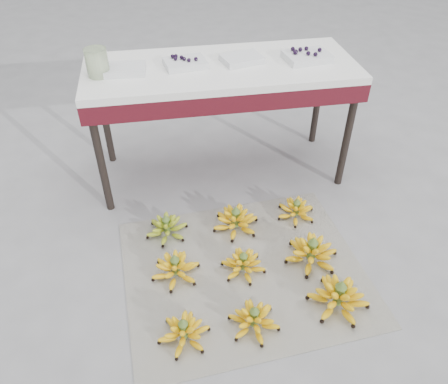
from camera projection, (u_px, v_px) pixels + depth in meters
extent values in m
plane|color=gray|center=(247.00, 263.00, 2.38)|extent=(60.00, 60.00, 0.00)
cube|color=silver|center=(244.00, 271.00, 2.33)|extent=(1.32, 1.14, 0.01)
ellipsoid|color=yellow|center=(184.00, 333.00, 2.00)|extent=(0.26, 0.26, 0.07)
ellipsoid|color=yellow|center=(184.00, 330.00, 1.98)|extent=(0.18, 0.18, 0.05)
ellipsoid|color=yellow|center=(183.00, 326.00, 1.96)|extent=(0.12, 0.12, 0.04)
cylinder|color=#4D6928|center=(184.00, 330.00, 1.98)|extent=(0.04, 0.04, 0.10)
cone|color=#4D6928|center=(183.00, 322.00, 1.94)|extent=(0.05, 0.05, 0.04)
ellipsoid|color=yellow|center=(254.00, 321.00, 2.04)|extent=(0.32, 0.32, 0.07)
ellipsoid|color=yellow|center=(254.00, 317.00, 2.03)|extent=(0.22, 0.22, 0.05)
ellipsoid|color=yellow|center=(254.00, 313.00, 2.01)|extent=(0.15, 0.15, 0.04)
cylinder|color=#4D6928|center=(254.00, 317.00, 2.03)|extent=(0.04, 0.04, 0.10)
cone|color=#4D6928|center=(255.00, 309.00, 1.99)|extent=(0.05, 0.05, 0.04)
ellipsoid|color=yellow|center=(338.00, 299.00, 2.13)|extent=(0.36, 0.36, 0.09)
ellipsoid|color=yellow|center=(339.00, 294.00, 2.11)|extent=(0.26, 0.26, 0.07)
ellipsoid|color=yellow|center=(340.00, 290.00, 2.09)|extent=(0.17, 0.17, 0.05)
cylinder|color=#4D6928|center=(339.00, 294.00, 2.11)|extent=(0.05, 0.05, 0.12)
cone|color=#4D6928|center=(342.00, 284.00, 2.06)|extent=(0.06, 0.06, 0.04)
ellipsoid|color=yellow|center=(176.00, 270.00, 2.28)|extent=(0.29, 0.29, 0.08)
ellipsoid|color=yellow|center=(175.00, 266.00, 2.26)|extent=(0.20, 0.20, 0.06)
ellipsoid|color=yellow|center=(175.00, 262.00, 2.24)|extent=(0.13, 0.13, 0.05)
cylinder|color=#4D6928|center=(175.00, 266.00, 2.26)|extent=(0.04, 0.04, 0.10)
cone|color=#4D6928|center=(174.00, 257.00, 2.22)|extent=(0.05, 0.05, 0.04)
ellipsoid|color=yellow|center=(243.00, 266.00, 2.31)|extent=(0.31, 0.31, 0.07)
ellipsoid|color=yellow|center=(243.00, 262.00, 2.29)|extent=(0.22, 0.22, 0.05)
ellipsoid|color=yellow|center=(244.00, 258.00, 2.28)|extent=(0.14, 0.14, 0.04)
cylinder|color=#4D6928|center=(243.00, 262.00, 2.29)|extent=(0.04, 0.04, 0.10)
cone|color=#4D6928|center=(244.00, 254.00, 2.26)|extent=(0.05, 0.05, 0.03)
ellipsoid|color=yellow|center=(311.00, 255.00, 2.36)|extent=(0.29, 0.29, 0.09)
ellipsoid|color=yellow|center=(312.00, 250.00, 2.34)|extent=(0.20, 0.20, 0.06)
ellipsoid|color=yellow|center=(313.00, 245.00, 2.32)|extent=(0.13, 0.13, 0.05)
cylinder|color=#4D6928|center=(312.00, 250.00, 2.34)|extent=(0.05, 0.05, 0.12)
cone|color=#4D6928|center=(314.00, 240.00, 2.29)|extent=(0.06, 0.06, 0.04)
ellipsoid|color=#63931F|center=(167.00, 229.00, 2.53)|extent=(0.28, 0.28, 0.07)
ellipsoid|color=#63931F|center=(167.00, 225.00, 2.51)|extent=(0.20, 0.20, 0.05)
ellipsoid|color=#63931F|center=(166.00, 222.00, 2.49)|extent=(0.13, 0.13, 0.04)
cylinder|color=#4D6928|center=(167.00, 225.00, 2.51)|extent=(0.04, 0.04, 0.10)
cone|color=#4D6928|center=(166.00, 217.00, 2.47)|extent=(0.05, 0.05, 0.04)
ellipsoid|color=yellow|center=(236.00, 223.00, 2.56)|extent=(0.34, 0.34, 0.08)
ellipsoid|color=yellow|center=(236.00, 218.00, 2.54)|extent=(0.24, 0.24, 0.06)
ellipsoid|color=yellow|center=(236.00, 214.00, 2.52)|extent=(0.15, 0.15, 0.05)
cylinder|color=#4D6928|center=(236.00, 218.00, 2.54)|extent=(0.04, 0.04, 0.11)
cone|color=#4D6928|center=(236.00, 209.00, 2.50)|extent=(0.05, 0.05, 0.04)
ellipsoid|color=yellow|center=(296.00, 212.00, 2.65)|extent=(0.27, 0.27, 0.07)
ellipsoid|color=yellow|center=(296.00, 208.00, 2.63)|extent=(0.19, 0.19, 0.05)
ellipsoid|color=yellow|center=(297.00, 205.00, 2.61)|extent=(0.12, 0.12, 0.04)
cylinder|color=#4D6928|center=(296.00, 208.00, 2.63)|extent=(0.04, 0.04, 0.09)
cone|color=#4D6928|center=(297.00, 201.00, 2.59)|extent=(0.04, 0.04, 0.03)
cylinder|color=black|center=(101.00, 160.00, 2.51)|extent=(0.05, 0.05, 0.73)
cylinder|color=black|center=(347.00, 136.00, 2.71)|extent=(0.05, 0.05, 0.73)
cylinder|color=black|center=(104.00, 115.00, 2.92)|extent=(0.05, 0.05, 0.73)
cylinder|color=black|center=(318.00, 97.00, 3.12)|extent=(0.05, 0.05, 0.73)
cube|color=#4B0E16|center=(221.00, 80.00, 2.62)|extent=(1.60, 0.64, 0.11)
cube|color=white|center=(221.00, 68.00, 2.57)|extent=(1.60, 0.64, 0.04)
cube|color=silver|center=(125.00, 69.00, 2.46)|extent=(0.24, 0.18, 0.04)
cube|color=silver|center=(185.00, 63.00, 2.53)|extent=(0.26, 0.20, 0.04)
sphere|color=black|center=(172.00, 56.00, 2.53)|extent=(0.02, 0.02, 0.02)
sphere|color=black|center=(184.00, 59.00, 2.50)|extent=(0.02, 0.02, 0.02)
sphere|color=black|center=(196.00, 59.00, 2.50)|extent=(0.02, 0.02, 0.02)
sphere|color=black|center=(182.00, 57.00, 2.52)|extent=(0.02, 0.02, 0.02)
sphere|color=black|center=(189.00, 60.00, 2.48)|extent=(0.02, 0.02, 0.02)
sphere|color=black|center=(175.00, 59.00, 2.50)|extent=(0.02, 0.02, 0.02)
sphere|color=black|center=(176.00, 56.00, 2.53)|extent=(0.02, 0.02, 0.02)
cube|color=silver|center=(242.00, 59.00, 2.57)|extent=(0.26, 0.21, 0.04)
cube|color=silver|center=(307.00, 57.00, 2.59)|extent=(0.29, 0.22, 0.04)
sphere|color=black|center=(300.00, 49.00, 2.59)|extent=(0.03, 0.03, 0.03)
sphere|color=black|center=(295.00, 52.00, 2.56)|extent=(0.03, 0.03, 0.03)
sphere|color=black|center=(295.00, 52.00, 2.57)|extent=(0.03, 0.03, 0.03)
sphere|color=black|center=(308.00, 53.00, 2.55)|extent=(0.03, 0.03, 0.03)
sphere|color=black|center=(320.00, 50.00, 2.59)|extent=(0.03, 0.03, 0.03)
sphere|color=black|center=(306.00, 48.00, 2.61)|extent=(0.03, 0.03, 0.03)
sphere|color=black|center=(293.00, 49.00, 2.60)|extent=(0.03, 0.03, 0.03)
sphere|color=black|center=(296.00, 52.00, 2.57)|extent=(0.03, 0.03, 0.03)
sphere|color=black|center=(315.00, 54.00, 2.54)|extent=(0.03, 0.03, 0.03)
cylinder|color=beige|center=(97.00, 63.00, 2.39)|extent=(0.15, 0.15, 0.15)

